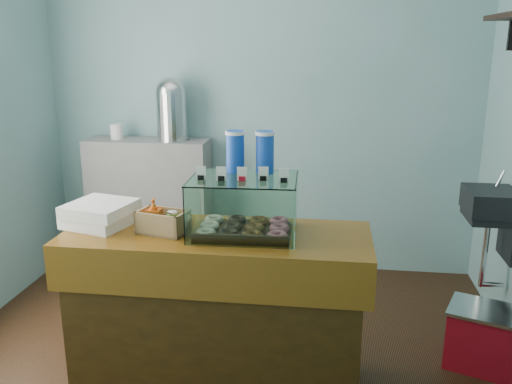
# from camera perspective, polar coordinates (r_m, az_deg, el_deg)

# --- Properties ---
(ground) EXTENTS (3.50, 3.50, 0.00)m
(ground) POSITION_cam_1_polar(r_m,az_deg,el_deg) (3.45, -3.01, -17.10)
(ground) COLOR black
(ground) RESTS_ON ground
(room_shell) EXTENTS (3.54, 3.04, 2.82)m
(room_shell) POSITION_cam_1_polar(r_m,az_deg,el_deg) (2.92, -2.95, 12.47)
(room_shell) COLOR #6EA1A1
(room_shell) RESTS_ON ground
(counter) EXTENTS (1.60, 0.60, 0.90)m
(counter) POSITION_cam_1_polar(r_m,az_deg,el_deg) (3.01, -4.05, -12.29)
(counter) COLOR #432A0C
(counter) RESTS_ON ground
(back_shelf) EXTENTS (1.00, 0.32, 1.10)m
(back_shelf) POSITION_cam_1_polar(r_m,az_deg,el_deg) (4.61, -11.07, -1.31)
(back_shelf) COLOR gray
(back_shelf) RESTS_ON ground
(display_case) EXTENTS (0.56, 0.42, 0.52)m
(display_case) POSITION_cam_1_polar(r_m,az_deg,el_deg) (2.79, -1.12, -0.85)
(display_case) COLOR #34190F
(display_case) RESTS_ON counter
(condiment_crate) EXTENTS (0.28, 0.21, 0.18)m
(condiment_crate) POSITION_cam_1_polar(r_m,az_deg,el_deg) (2.85, -9.93, -3.02)
(condiment_crate) COLOR tan
(condiment_crate) RESTS_ON counter
(pastry_boxes) EXTENTS (0.39, 0.40, 0.13)m
(pastry_boxes) POSITION_cam_1_polar(r_m,az_deg,el_deg) (3.05, -16.06, -2.21)
(pastry_boxes) COLOR white
(pastry_boxes) RESTS_ON counter
(coffee_urn) EXTENTS (0.27, 0.27, 0.50)m
(coffee_urn) POSITION_cam_1_polar(r_m,az_deg,el_deg) (4.38, -8.88, 8.79)
(coffee_urn) COLOR silver
(coffee_urn) RESTS_ON back_shelf
(red_cooler) EXTENTS (0.50, 0.45, 0.37)m
(red_cooler) POSITION_cam_1_polar(r_m,az_deg,el_deg) (3.55, 22.90, -13.95)
(red_cooler) COLOR #B70E1E
(red_cooler) RESTS_ON ground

